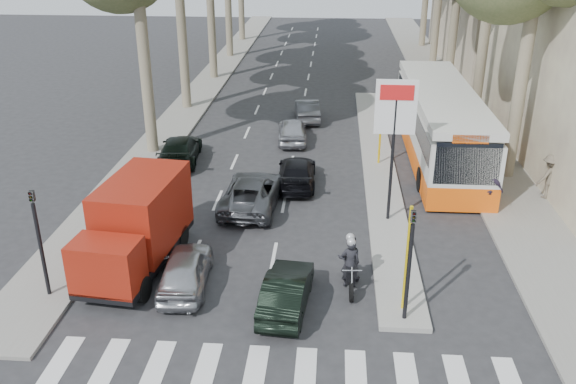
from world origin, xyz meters
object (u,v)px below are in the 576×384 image
at_px(city_bus, 440,122).
at_px(dark_hatchback, 287,291).
at_px(red_truck, 137,224).
at_px(silver_hatchback, 185,270).
at_px(motorcycle, 350,262).

bearing_deg(city_bus, dark_hatchback, -115.88).
bearing_deg(red_truck, dark_hatchback, -16.21).
distance_m(silver_hatchback, dark_hatchback, 3.41).
xyz_separation_m(city_bus, motorcycle, (-4.52, -11.92, -1.00)).
bearing_deg(red_truck, silver_hatchback, -27.04).
bearing_deg(dark_hatchback, silver_hatchback, -10.50).
xyz_separation_m(red_truck, city_bus, (11.52, 11.26, 0.26)).
relative_size(red_truck, motorcycle, 2.70).
relative_size(dark_hatchback, red_truck, 0.63).
bearing_deg(silver_hatchback, motorcycle, -177.84).
distance_m(dark_hatchback, city_bus, 14.88).
bearing_deg(city_bus, motorcycle, -111.01).
bearing_deg(silver_hatchback, city_bus, -131.62).
distance_m(silver_hatchback, red_truck, 2.37).
height_order(city_bus, motorcycle, city_bus).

